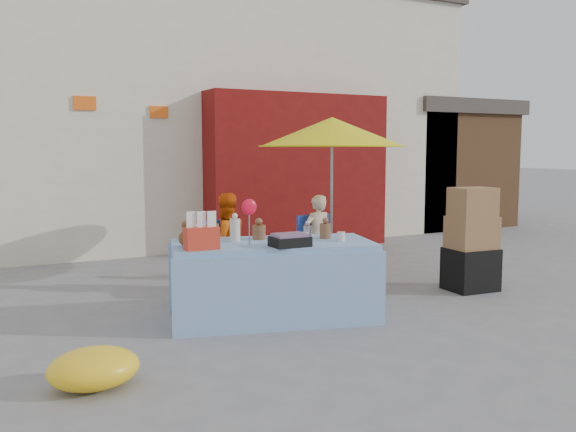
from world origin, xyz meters
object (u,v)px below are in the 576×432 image
market_table (272,279)px  vendor_beige (317,238)px  chair_right (322,263)px  vendor_orange (225,243)px  chair_left (230,272)px  box_stack (471,243)px  umbrella (332,133)px

market_table → vendor_beige: market_table is taller
chair_right → vendor_orange: vendor_orange is taller
market_table → vendor_orange: bearing=104.2°
chair_left → box_stack: size_ratio=0.69×
vendor_beige → chair_left: bearing=-0.2°
chair_left → vendor_beige: 1.29m
vendor_orange → chair_left: bearing=82.9°
vendor_orange → vendor_beige: vendor_orange is taller
box_stack → chair_left: bearing=156.4°
chair_right → umbrella: umbrella is taller
chair_right → vendor_beige: vendor_beige is taller
box_stack → vendor_orange: bearing=154.0°
umbrella → market_table: bearing=-137.2°
vendor_beige → umbrella: size_ratio=0.53×
market_table → umbrella: 2.60m
chair_left → chair_right: bearing=-6.4°
vendor_orange → box_stack: size_ratio=0.95×
vendor_orange → box_stack: box_stack is taller
chair_right → vendor_beige: bearing=82.9°
umbrella → box_stack: 2.23m
vendor_orange → chair_right: bearing=167.5°
vendor_orange → vendor_beige: size_ratio=1.06×
market_table → umbrella: bearing=57.6°
vendor_orange → box_stack: bearing=147.6°
chair_right → umbrella: bearing=36.9°
umbrella → vendor_orange: bearing=-174.5°
chair_left → box_stack: (2.63, -1.15, 0.31)m
chair_left → umbrella: size_ratio=0.41×
umbrella → box_stack: bearing=-53.1°
market_table → umbrella: size_ratio=1.04×
market_table → chair_right: 1.72m
chair_right → umbrella: 1.69m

